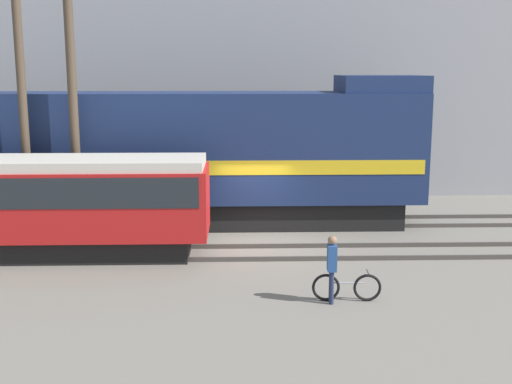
{
  "coord_description": "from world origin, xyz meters",
  "views": [
    {
      "loc": [
        -0.55,
        -20.45,
        5.71
      ],
      "look_at": [
        0.04,
        -0.14,
        1.8
      ],
      "focal_mm": 45.0,
      "sensor_mm": 36.0,
      "label": 1
    }
  ],
  "objects_px": {
    "utility_pole_center": "(22,99)",
    "person": "(332,262)",
    "utility_pole_right": "(73,98)",
    "streetcar": "(46,201)",
    "bicycle": "(347,287)",
    "freight_locomotive": "(174,156)"
  },
  "relations": [
    {
      "from": "utility_pole_center",
      "to": "person",
      "type": "bearing_deg",
      "value": -34.0
    },
    {
      "from": "person",
      "to": "utility_pole_right",
      "type": "bearing_deg",
      "value": 140.71
    },
    {
      "from": "utility_pole_center",
      "to": "utility_pole_right",
      "type": "relative_size",
      "value": 0.99
    },
    {
      "from": "utility_pole_right",
      "to": "utility_pole_center",
      "type": "bearing_deg",
      "value": -180.0
    },
    {
      "from": "streetcar",
      "to": "person",
      "type": "xyz_separation_m",
      "value": [
        8.13,
        -4.27,
        -0.71
      ]
    },
    {
      "from": "person",
      "to": "bicycle",
      "type": "bearing_deg",
      "value": 17.86
    },
    {
      "from": "bicycle",
      "to": "streetcar",
      "type": "bearing_deg",
      "value": 154.11
    },
    {
      "from": "bicycle",
      "to": "utility_pole_center",
      "type": "xyz_separation_m",
      "value": [
        -9.72,
        6.15,
        4.38
      ]
    },
    {
      "from": "bicycle",
      "to": "person",
      "type": "relative_size",
      "value": 1.01
    },
    {
      "from": "freight_locomotive",
      "to": "person",
      "type": "distance_m",
      "value": 9.62
    },
    {
      "from": "utility_pole_right",
      "to": "person",
      "type": "bearing_deg",
      "value": -39.29
    },
    {
      "from": "person",
      "to": "utility_pole_center",
      "type": "bearing_deg",
      "value": 146.0
    },
    {
      "from": "streetcar",
      "to": "utility_pole_center",
      "type": "bearing_deg",
      "value": 120.4
    },
    {
      "from": "utility_pole_center",
      "to": "freight_locomotive",
      "type": "bearing_deg",
      "value": 23.24
    },
    {
      "from": "streetcar",
      "to": "person",
      "type": "relative_size",
      "value": 5.73
    },
    {
      "from": "freight_locomotive",
      "to": "utility_pole_right",
      "type": "relative_size",
      "value": 1.92
    },
    {
      "from": "streetcar",
      "to": "utility_pole_right",
      "type": "height_order",
      "value": "utility_pole_right"
    },
    {
      "from": "freight_locomotive",
      "to": "person",
      "type": "bearing_deg",
      "value": -60.76
    },
    {
      "from": "bicycle",
      "to": "utility_pole_right",
      "type": "xyz_separation_m",
      "value": [
        -8.08,
        6.15,
        4.43
      ]
    },
    {
      "from": "person",
      "to": "freight_locomotive",
      "type": "bearing_deg",
      "value": 119.24
    },
    {
      "from": "streetcar",
      "to": "utility_pole_center",
      "type": "distance_m",
      "value": 3.78
    },
    {
      "from": "person",
      "to": "utility_pole_right",
      "type": "distance_m",
      "value": 10.6
    }
  ]
}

